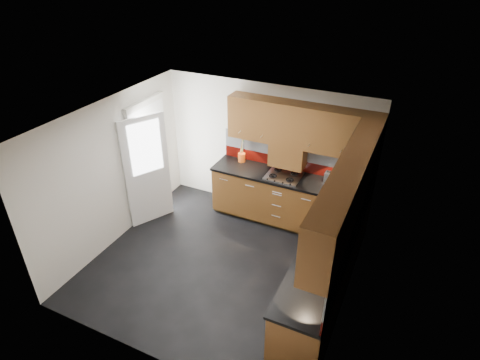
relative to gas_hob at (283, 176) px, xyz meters
The scene contains 14 objects.
room 1.63m from the gas_hob, 107.03° to the right, with size 4.00×3.80×2.64m.
base_cabinets 1.10m from the gas_hob, 50.67° to the right, with size 2.70×3.20×0.95m.
countertop 0.98m from the gas_hob, 51.77° to the right, with size 2.72×3.22×0.04m.
backsplash 1.02m from the gas_hob, 33.28° to the right, with size 2.70×3.20×0.54m.
upper_cabinets 1.36m from the gas_hob, 41.51° to the right, with size 2.50×3.20×0.72m.
extractor_hood 0.37m from the gas_hob, 90.00° to the left, with size 0.60×0.33×0.40m, color brown.
glass_cabinet 1.61m from the gas_hob, 17.76° to the right, with size 0.32×0.80×0.66m.
back_door 2.35m from the gas_hob, 162.10° to the right, with size 0.42×1.19×2.04m.
gas_hob is the anchor object (origin of this frame).
utensil_pot 0.90m from the gas_hob, 166.93° to the left, with size 0.13×0.13×0.47m.
toaster 0.80m from the gas_hob, 13.42° to the left, with size 0.23×0.15×0.17m.
food_processor 1.20m from the gas_hob, 18.95° to the right, with size 0.19×0.19×0.32m.
paper_towel 1.78m from the gas_hob, 43.43° to the right, with size 0.13×0.13×0.26m, color white.
orange_cloth 1.39m from the gas_hob, 37.67° to the right, with size 0.16×0.13×0.02m, color #F93D1B.
Camera 1 is at (2.31, -4.16, 4.33)m, focal length 30.00 mm.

